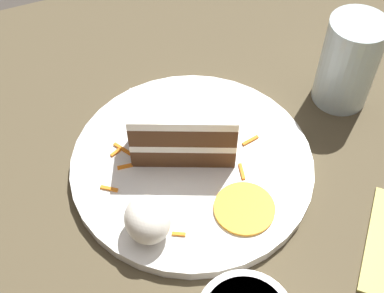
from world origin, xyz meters
The scene contains 8 objects.
ground_plane centered at (0.00, 0.00, 0.00)m, with size 6.00×6.00×0.00m, color #38332D.
dining_table centered at (0.00, 0.00, 0.01)m, with size 0.91×1.20×0.03m, color #4C422D.
plate centered at (-0.05, -0.03, 0.04)m, with size 0.30×0.30×0.02m, color white.
cake_slice centered at (-0.07, -0.03, 0.08)m, with size 0.10×0.14×0.08m.
cream_dollop centered at (0.03, -0.11, 0.07)m, with size 0.06×0.05×0.05m, color white.
orange_garnish centered at (0.04, 0.00, 0.05)m, with size 0.07×0.07×0.00m, color orange.
carrot_shreds_scatter centered at (-0.07, -0.06, 0.04)m, with size 0.22×0.21×0.00m.
drinking_glass centered at (-0.08, 0.21, 0.08)m, with size 0.08×0.08×0.13m.
Camera 1 is at (0.32, -0.18, 0.57)m, focal length 50.00 mm.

